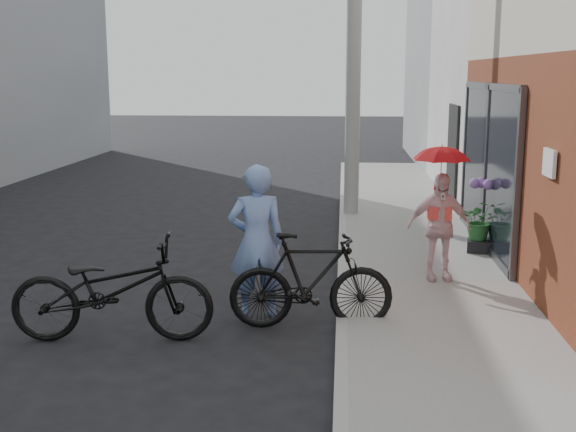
# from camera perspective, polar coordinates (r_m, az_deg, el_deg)

# --- Properties ---
(ground) EXTENTS (80.00, 80.00, 0.00)m
(ground) POSITION_cam_1_polar(r_m,az_deg,el_deg) (8.29, -2.33, -8.34)
(ground) COLOR black
(ground) RESTS_ON ground
(sidewalk) EXTENTS (2.20, 24.00, 0.12)m
(sidewalk) POSITION_cam_1_polar(r_m,az_deg,el_deg) (10.20, 10.85, -4.42)
(sidewalk) COLOR gray
(sidewalk) RESTS_ON ground
(curb) EXTENTS (0.12, 24.00, 0.12)m
(curb) POSITION_cam_1_polar(r_m,az_deg,el_deg) (10.13, 4.30, -4.35)
(curb) COLOR #9E9E99
(curb) RESTS_ON ground
(east_building_far) EXTENTS (8.00, 8.00, 7.00)m
(east_building_far) POSITION_cam_1_polar(r_m,az_deg,el_deg) (24.58, 19.61, 12.28)
(east_building_far) COLOR gray
(east_building_far) RESTS_ON ground
(utility_pole) EXTENTS (0.28, 0.28, 7.00)m
(utility_pole) POSITION_cam_1_polar(r_m,az_deg,el_deg) (13.78, 5.24, 14.20)
(utility_pole) COLOR #9E9E99
(utility_pole) RESTS_ON ground
(officer) EXTENTS (0.73, 0.56, 1.78)m
(officer) POSITION_cam_1_polar(r_m,az_deg,el_deg) (8.20, -2.49, -2.06)
(officer) COLOR #7695D2
(officer) RESTS_ON ground
(bike_left) EXTENTS (2.17, 0.93, 1.11)m
(bike_left) POSITION_cam_1_polar(r_m,az_deg,el_deg) (7.78, -13.73, -5.69)
(bike_left) COLOR black
(bike_left) RESTS_ON ground
(bike_right) EXTENTS (1.84, 0.67, 1.08)m
(bike_right) POSITION_cam_1_polar(r_m,az_deg,el_deg) (7.93, 1.84, -5.14)
(bike_right) COLOR black
(bike_right) RESTS_ON ground
(kimono_woman) EXTENTS (0.86, 0.43, 1.41)m
(kimono_woman) POSITION_cam_1_polar(r_m,az_deg,el_deg) (9.53, 11.82, -0.83)
(kimono_woman) COLOR beige
(kimono_woman) RESTS_ON sidewalk
(parasol) EXTENTS (0.70, 0.70, 0.62)m
(parasol) POSITION_cam_1_polar(r_m,az_deg,el_deg) (9.38, 12.07, 5.23)
(parasol) COLOR red
(parasol) RESTS_ON kimono_woman
(planter) EXTENTS (0.40, 0.40, 0.18)m
(planter) POSITION_cam_1_polar(r_m,az_deg,el_deg) (11.29, 14.84, -2.28)
(planter) COLOR black
(planter) RESTS_ON sidewalk
(potted_plant) EXTENTS (0.55, 0.48, 0.61)m
(potted_plant) POSITION_cam_1_polar(r_m,az_deg,el_deg) (11.21, 14.94, -0.31)
(potted_plant) COLOR #26612C
(potted_plant) RESTS_ON planter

